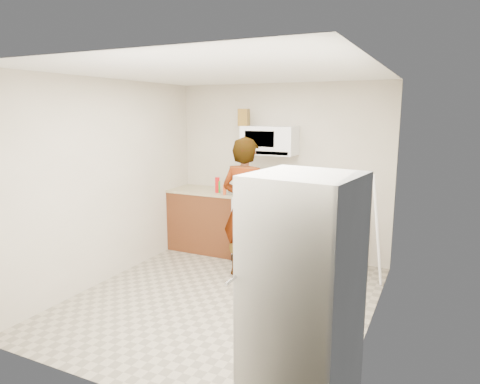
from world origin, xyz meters
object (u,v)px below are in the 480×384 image
Objects in this scene: gas_range at (265,226)px; person at (245,208)px; kettle at (317,191)px; microwave at (270,140)px; fridge at (302,293)px; saucepan at (255,186)px.

person is at bearing -88.17° from gas_range.
person is 9.37× the size of kettle.
kettle is (0.70, 0.01, -0.67)m from microwave.
fridge is (1.40, -2.07, -0.05)m from person.
microwave is 3.96× the size of kettle.
fridge is at bearing -63.09° from gas_range.
microwave reaches higher than person.
microwave is at bearing 122.92° from fridge.
kettle is at bearing 11.14° from gas_range.
person is at bearing -74.28° from saucepan.
saucepan is at bearing 126.13° from fridge.
saucepan is (-0.25, 0.90, 0.12)m from person.
person is at bearing -88.44° from microwave.
saucepan is at bearing 144.16° from gas_range.
kettle is at bearing -123.24° from person.
person is at bearing -114.47° from kettle.
microwave is at bearing -9.49° from saucepan.
gas_range is at bearing 123.94° from fridge.
gas_range is at bearing -90.00° from microwave.
fridge is 3.03m from kettle.
fridge reaches higher than saucepan.
person is 1.11m from kettle.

